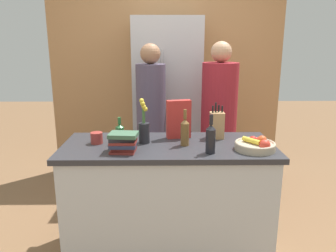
% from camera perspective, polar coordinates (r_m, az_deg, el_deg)
% --- Properties ---
extents(ground_plane, '(14.00, 14.00, 0.00)m').
position_cam_1_polar(ground_plane, '(2.86, 0.02, -20.68)').
color(ground_plane, brown).
extents(kitchen_island, '(1.58, 0.67, 0.90)m').
position_cam_1_polar(kitchen_island, '(2.62, 0.03, -12.58)').
color(kitchen_island, silver).
rests_on(kitchen_island, ground_plane).
extents(back_wall_wood, '(2.78, 0.12, 2.60)m').
position_cam_1_polar(back_wall_wood, '(4.06, -0.32, 9.52)').
color(back_wall_wood, '#AD7A4C').
rests_on(back_wall_wood, ground_plane).
extents(refrigerator, '(0.74, 0.62, 1.90)m').
position_cam_1_polar(refrigerator, '(3.75, -0.13, 3.76)').
color(refrigerator, '#B7B7BC').
rests_on(refrigerator, ground_plane).
extents(fruit_bowl, '(0.28, 0.28, 0.10)m').
position_cam_1_polar(fruit_bowl, '(2.40, 15.07, -3.19)').
color(fruit_bowl, tan).
rests_on(fruit_bowl, kitchen_island).
extents(knife_block, '(0.11, 0.09, 0.29)m').
position_cam_1_polar(knife_block, '(2.62, 8.49, 0.19)').
color(knife_block, tan).
rests_on(knife_block, kitchen_island).
extents(flower_vase, '(0.08, 0.08, 0.34)m').
position_cam_1_polar(flower_vase, '(2.46, -4.21, -0.35)').
color(flower_vase, '#232328').
rests_on(flower_vase, kitchen_island).
extents(cereal_box, '(0.20, 0.10, 0.30)m').
position_cam_1_polar(cereal_box, '(2.59, 1.87, 1.19)').
color(cereal_box, red).
rests_on(cereal_box, kitchen_island).
extents(coffee_mug, '(0.09, 0.12, 0.09)m').
position_cam_1_polar(coffee_mug, '(2.52, -12.33, -2.03)').
color(coffee_mug, '#99332D').
rests_on(coffee_mug, kitchen_island).
extents(book_stack, '(0.21, 0.17, 0.14)m').
position_cam_1_polar(book_stack, '(2.29, -7.83, -2.80)').
color(book_stack, maroon).
rests_on(book_stack, kitchen_island).
extents(bottle_oil, '(0.07, 0.07, 0.27)m').
position_cam_1_polar(bottle_oil, '(2.25, 7.44, -2.10)').
color(bottle_oil, black).
rests_on(bottle_oil, kitchen_island).
extents(bottle_vinegar, '(0.06, 0.06, 0.20)m').
position_cam_1_polar(bottle_vinegar, '(2.49, -8.39, -1.23)').
color(bottle_vinegar, '#286633').
rests_on(bottle_vinegar, kitchen_island).
extents(bottle_wine, '(0.06, 0.06, 0.27)m').
position_cam_1_polar(bottle_wine, '(2.40, 2.96, -0.95)').
color(bottle_wine, brown).
rests_on(bottle_wine, kitchen_island).
extents(person_at_sink, '(0.28, 0.28, 1.63)m').
position_cam_1_polar(person_at_sink, '(3.19, -2.95, 1.53)').
color(person_at_sink, '#383842').
rests_on(person_at_sink, ground_plane).
extents(person_in_blue, '(0.34, 0.34, 1.65)m').
position_cam_1_polar(person_in_blue, '(3.17, 8.82, 1.22)').
color(person_in_blue, '#383842').
rests_on(person_in_blue, ground_plane).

